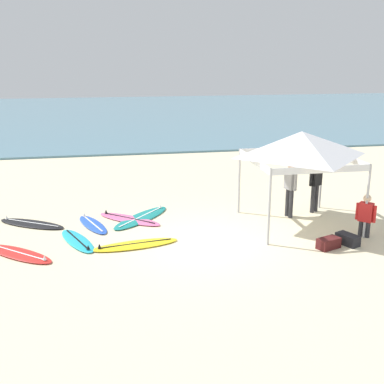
{
  "coord_description": "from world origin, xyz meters",
  "views": [
    {
      "loc": [
        -2.46,
        -11.54,
        4.74
      ],
      "look_at": [
        0.04,
        1.51,
        1.0
      ],
      "focal_mm": 44.77,
      "sensor_mm": 36.0,
      "label": 1
    }
  ],
  "objects_px": {
    "gear_bag_by_pole": "(329,243)",
    "gear_bag_near_tent": "(348,239)",
    "surfboard_red": "(19,254)",
    "surfboard_black": "(31,224)",
    "surfboard_yellow": "(135,245)",
    "surfboard_blue": "(93,224)",
    "surfboard_pink": "(129,219)",
    "person_grey": "(290,186)",
    "person_black": "(316,182)",
    "person_red": "(366,214)",
    "canopy_tent": "(301,144)",
    "surfboard_teal": "(141,217)",
    "surfboard_cyan": "(77,241)"
  },
  "relations": [
    {
      "from": "surfboard_yellow",
      "to": "person_grey",
      "type": "xyz_separation_m",
      "value": [
        4.84,
        1.51,
        0.95
      ]
    },
    {
      "from": "person_red",
      "to": "surfboard_cyan",
      "type": "bearing_deg",
      "value": 172.09
    },
    {
      "from": "surfboard_pink",
      "to": "gear_bag_near_tent",
      "type": "height_order",
      "value": "gear_bag_near_tent"
    },
    {
      "from": "gear_bag_by_pole",
      "to": "person_red",
      "type": "bearing_deg",
      "value": 23.99
    },
    {
      "from": "surfboard_yellow",
      "to": "surfboard_blue",
      "type": "bearing_deg",
      "value": 121.15
    },
    {
      "from": "canopy_tent",
      "to": "surfboard_black",
      "type": "distance_m",
      "value": 8.15
    },
    {
      "from": "surfboard_black",
      "to": "person_grey",
      "type": "bearing_deg",
      "value": -5.27
    },
    {
      "from": "surfboard_cyan",
      "to": "person_grey",
      "type": "bearing_deg",
      "value": 8.45
    },
    {
      "from": "surfboard_red",
      "to": "surfboard_pink",
      "type": "relative_size",
      "value": 0.99
    },
    {
      "from": "person_red",
      "to": "gear_bag_near_tent",
      "type": "height_order",
      "value": "person_red"
    },
    {
      "from": "surfboard_pink",
      "to": "person_grey",
      "type": "relative_size",
      "value": 1.21
    },
    {
      "from": "surfboard_black",
      "to": "person_red",
      "type": "relative_size",
      "value": 1.83
    },
    {
      "from": "surfboard_black",
      "to": "surfboard_yellow",
      "type": "distance_m",
      "value": 3.63
    },
    {
      "from": "person_red",
      "to": "gear_bag_by_pole",
      "type": "xyz_separation_m",
      "value": [
        -1.34,
        -0.59,
        -0.52
      ]
    },
    {
      "from": "surfboard_red",
      "to": "surfboard_pink",
      "type": "height_order",
      "value": "same"
    },
    {
      "from": "surfboard_pink",
      "to": "person_black",
      "type": "bearing_deg",
      "value": -2.85
    },
    {
      "from": "surfboard_black",
      "to": "surfboard_red",
      "type": "relative_size",
      "value": 1.08
    },
    {
      "from": "canopy_tent",
      "to": "surfboard_teal",
      "type": "distance_m",
      "value": 5.21
    },
    {
      "from": "surfboard_teal",
      "to": "gear_bag_near_tent",
      "type": "relative_size",
      "value": 3.94
    },
    {
      "from": "canopy_tent",
      "to": "surfboard_black",
      "type": "height_order",
      "value": "canopy_tent"
    },
    {
      "from": "surfboard_cyan",
      "to": "canopy_tent",
      "type": "bearing_deg",
      "value": 2.26
    },
    {
      "from": "surfboard_red",
      "to": "surfboard_yellow",
      "type": "distance_m",
      "value": 2.88
    },
    {
      "from": "surfboard_black",
      "to": "surfboard_red",
      "type": "xyz_separation_m",
      "value": [
        -0.0,
        -2.28,
        0.0
      ]
    },
    {
      "from": "person_black",
      "to": "person_grey",
      "type": "height_order",
      "value": "same"
    },
    {
      "from": "surfboard_red",
      "to": "person_grey",
      "type": "xyz_separation_m",
      "value": [
        7.72,
        1.57,
        0.95
      ]
    },
    {
      "from": "surfboard_blue",
      "to": "gear_bag_by_pole",
      "type": "bearing_deg",
      "value": -25.94
    },
    {
      "from": "person_grey",
      "to": "gear_bag_near_tent",
      "type": "relative_size",
      "value": 2.85
    },
    {
      "from": "surfboard_black",
      "to": "person_red",
      "type": "xyz_separation_m",
      "value": [
        9.09,
        -2.72,
        0.62
      ]
    },
    {
      "from": "surfboard_red",
      "to": "surfboard_black",
      "type": "bearing_deg",
      "value": 89.9
    },
    {
      "from": "gear_bag_near_tent",
      "to": "surfboard_black",
      "type": "bearing_deg",
      "value": 159.32
    },
    {
      "from": "surfboard_yellow",
      "to": "person_red",
      "type": "height_order",
      "value": "person_red"
    },
    {
      "from": "surfboard_cyan",
      "to": "surfboard_pink",
      "type": "relative_size",
      "value": 0.98
    },
    {
      "from": "surfboard_black",
      "to": "person_black",
      "type": "height_order",
      "value": "person_black"
    },
    {
      "from": "gear_bag_near_tent",
      "to": "person_black",
      "type": "bearing_deg",
      "value": 83.55
    },
    {
      "from": "surfboard_yellow",
      "to": "surfboard_red",
      "type": "bearing_deg",
      "value": -178.79
    },
    {
      "from": "surfboard_red",
      "to": "person_grey",
      "type": "bearing_deg",
      "value": 11.52
    },
    {
      "from": "surfboard_cyan",
      "to": "person_grey",
      "type": "distance_m",
      "value": 6.47
    },
    {
      "from": "surfboard_black",
      "to": "surfboard_red",
      "type": "bearing_deg",
      "value": -90.1
    },
    {
      "from": "gear_bag_by_pole",
      "to": "gear_bag_near_tent",
      "type": "bearing_deg",
      "value": 14.15
    },
    {
      "from": "surfboard_teal",
      "to": "gear_bag_near_tent",
      "type": "xyz_separation_m",
      "value": [
        5.14,
        -3.12,
        0.1
      ]
    },
    {
      "from": "surfboard_yellow",
      "to": "person_red",
      "type": "relative_size",
      "value": 1.95
    },
    {
      "from": "gear_bag_by_pole",
      "to": "surfboard_pink",
      "type": "bearing_deg",
      "value": 146.9
    },
    {
      "from": "surfboard_black",
      "to": "person_black",
      "type": "distance_m",
      "value": 8.74
    },
    {
      "from": "surfboard_teal",
      "to": "person_red",
      "type": "height_order",
      "value": "person_red"
    },
    {
      "from": "surfboard_yellow",
      "to": "person_black",
      "type": "relative_size",
      "value": 1.37
    },
    {
      "from": "surfboard_yellow",
      "to": "person_grey",
      "type": "height_order",
      "value": "person_grey"
    },
    {
      "from": "gear_bag_near_tent",
      "to": "gear_bag_by_pole",
      "type": "distance_m",
      "value": 0.64
    },
    {
      "from": "canopy_tent",
      "to": "person_black",
      "type": "relative_size",
      "value": 1.68
    },
    {
      "from": "person_black",
      "to": "surfboard_blue",
      "type": "bearing_deg",
      "value": 179.96
    },
    {
      "from": "gear_bag_near_tent",
      "to": "gear_bag_by_pole",
      "type": "bearing_deg",
      "value": -165.85
    }
  ]
}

